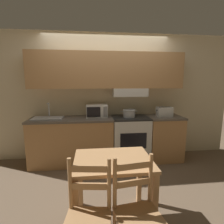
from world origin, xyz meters
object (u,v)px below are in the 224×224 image
object	(u,v)px
stove_range	(130,139)
cooking_pot	(129,113)
sink_basin	(48,118)
toaster	(164,112)
dining_table	(113,170)
microwave	(97,111)
chair_right_of_table	(138,215)
chair_left_of_table	(88,220)

from	to	relation	value
stove_range	cooking_pot	size ratio (longest dim) A/B	2.74
cooking_pot	sink_basin	size ratio (longest dim) A/B	0.60
toaster	dining_table	distance (m)	2.01
microwave	chair_right_of_table	bearing A→B (deg)	-82.40
stove_range	chair_left_of_table	xyz separation A→B (m)	(-0.80, -2.04, 0.00)
stove_range	microwave	world-z (taller)	microwave
chair_left_of_table	chair_right_of_table	bearing A→B (deg)	8.52
cooking_pot	sink_basin	distance (m)	1.56
cooking_pot	chair_left_of_table	world-z (taller)	cooking_pot
stove_range	toaster	distance (m)	0.88
chair_left_of_table	cooking_pot	bearing A→B (deg)	76.79
chair_left_of_table	chair_right_of_table	xyz separation A→B (m)	(0.43, 0.01, 0.00)
toaster	chair_right_of_table	world-z (taller)	toaster
sink_basin	microwave	bearing A→B (deg)	6.32
toaster	stove_range	bearing A→B (deg)	179.60
sink_basin	chair_right_of_table	bearing A→B (deg)	-59.28
microwave	cooking_pot	bearing A→B (deg)	-9.60
toaster	sink_basin	xyz separation A→B (m)	(-2.28, 0.01, -0.08)
cooking_pot	toaster	bearing A→B (deg)	-0.15
stove_range	chair_right_of_table	distance (m)	2.07
cooking_pot	dining_table	size ratio (longest dim) A/B	0.39
stove_range	cooking_pot	distance (m)	0.53
chair_right_of_table	chair_left_of_table	bearing A→B (deg)	172.94
chair_right_of_table	toaster	bearing A→B (deg)	54.28
toaster	microwave	bearing A→B (deg)	175.40
stove_range	toaster	size ratio (longest dim) A/B	2.89
chair_left_of_table	stove_range	bearing A→B (deg)	76.12
dining_table	chair_left_of_table	bearing A→B (deg)	-118.27
microwave	sink_basin	xyz separation A→B (m)	(-0.93, -0.10, -0.10)
cooking_pot	dining_table	distance (m)	1.66
cooking_pot	sink_basin	world-z (taller)	sink_basin
microwave	chair_right_of_table	size ratio (longest dim) A/B	0.44
cooking_pot	microwave	world-z (taller)	microwave
sink_basin	chair_right_of_table	distance (m)	2.42
stove_range	microwave	distance (m)	0.88
cooking_pot	sink_basin	xyz separation A→B (m)	(-1.56, 0.00, -0.06)
toaster	dining_table	world-z (taller)	toaster
toaster	chair_right_of_table	distance (m)	2.36
stove_range	dining_table	distance (m)	1.65
sink_basin	dining_table	bearing A→B (deg)	-55.82
stove_range	chair_right_of_table	size ratio (longest dim) A/B	0.96
chair_left_of_table	microwave	bearing A→B (deg)	93.77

